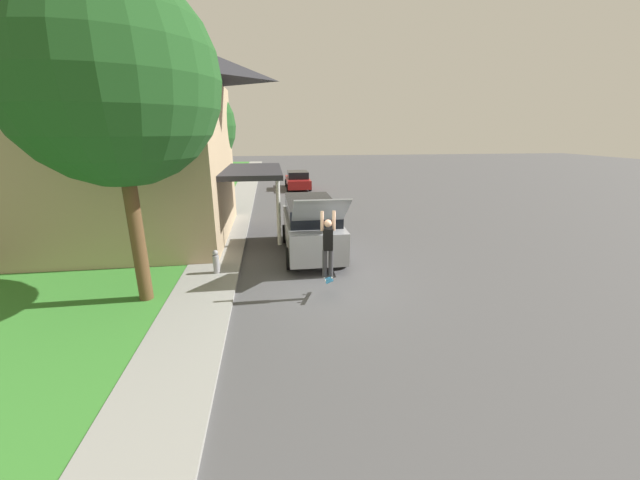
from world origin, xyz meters
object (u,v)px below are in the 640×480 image
skateboard (329,280)px  skateboarder (328,244)px  suv_parked (311,225)px  lawn_tree_near (113,80)px  lawn_tree_far (189,126)px  fire_hydrant (216,262)px  car_down_street (298,180)px

skateboard → skateboarder: bearing=-141.2°
suv_parked → skateboarder: suv_parked is taller
skateboarder → skateboard: size_ratio=2.43×
skateboarder → lawn_tree_near: bearing=174.7°
lawn_tree_far → skateboarder: bearing=-62.1°
lawn_tree_far → suv_parked: size_ratio=1.24×
skateboarder → fire_hydrant: bearing=147.9°
lawn_tree_near → skateboarder: size_ratio=4.33×
lawn_tree_near → lawn_tree_far: (-0.38, 9.74, -0.90)m
skateboard → fire_hydrant: bearing=148.5°
suv_parked → skateboard: bearing=-89.2°
skateboarder → skateboard: skateboarder is taller
lawn_tree_near → suv_parked: bearing=34.3°
car_down_street → skateboard: 19.95m
suv_parked → car_down_street: 16.11m
suv_parked → skateboarder: (0.02, -3.87, 0.49)m
lawn_tree_near → car_down_street: lawn_tree_near is taller
suv_parked → skateboarder: 3.90m
lawn_tree_near → suv_parked: (5.00, 3.41, -4.55)m
lawn_tree_far → suv_parked: lawn_tree_far is taller
lawn_tree_near → suv_parked: lawn_tree_near is taller
lawn_tree_far → fire_hydrant: lawn_tree_far is taller
lawn_tree_near → fire_hydrant: 5.69m
skateboard → fire_hydrant: 3.95m
skateboard → lawn_tree_far: bearing=118.1°
suv_parked → skateboard: suv_parked is taller
car_down_street → skateboarder: 20.00m
lawn_tree_near → fire_hydrant: (1.68, 1.63, -5.19)m
skateboard → fire_hydrant: size_ratio=0.99×
car_down_street → fire_hydrant: car_down_street is taller
skateboarder → fire_hydrant: (-3.33, 2.09, -1.13)m
lawn_tree_far → suv_parked: bearing=-49.7°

